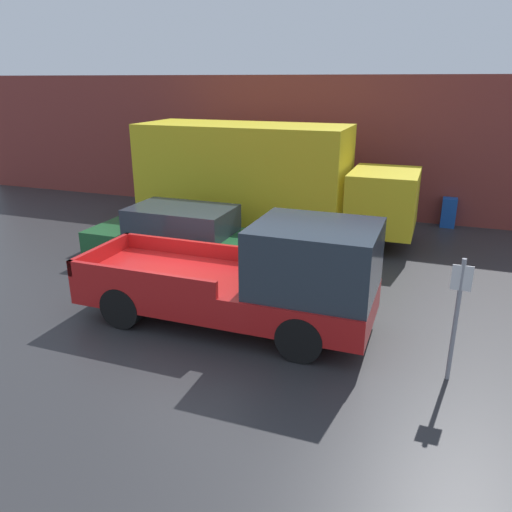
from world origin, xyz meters
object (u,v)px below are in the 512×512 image
car (179,235)px  delivery_truck (263,176)px  pickup_truck (257,279)px  parking_sign (457,313)px  newspaper_box (449,213)px

car → delivery_truck: 3.67m
pickup_truck → delivery_truck: (-2.01, 5.99, 0.77)m
parking_sign → newspaper_box: size_ratio=2.15×
parking_sign → pickup_truck: bearing=170.2°
pickup_truck → newspaper_box: size_ratio=5.99×
newspaper_box → delivery_truck: bearing=-153.2°
newspaper_box → parking_sign: bearing=-89.6°
pickup_truck → parking_sign: size_ratio=2.79×
car → delivery_truck: bearing=72.5°
pickup_truck → car: (-3.08, 2.62, -0.24)m
delivery_truck → parking_sign: bearing=-50.2°
delivery_truck → newspaper_box: bearing=26.8°
parking_sign → newspaper_box: bearing=90.4°
car → parking_sign: (6.57, -3.23, 0.39)m
delivery_truck → parking_sign: delivery_truck is taller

